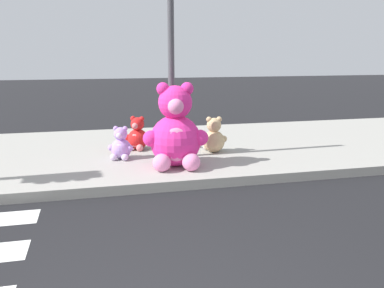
{
  "coord_description": "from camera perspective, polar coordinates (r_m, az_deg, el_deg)",
  "views": [
    {
      "loc": [
        -0.32,
        -2.52,
        1.95
      ],
      "look_at": [
        1.17,
        3.6,
        0.55
      ],
      "focal_mm": 38.41,
      "sensor_mm": 36.0,
      "label": 1
    }
  ],
  "objects": [
    {
      "name": "plush_red",
      "position": [
        7.85,
        -7.6,
        1.08
      ],
      "size": [
        0.44,
        0.46,
        0.64
      ],
      "color": "red",
      "rests_on": "sidewalk"
    },
    {
      "name": "plush_teal",
      "position": [
        7.86,
        -3.16,
        0.98
      ],
      "size": [
        0.4,
        0.43,
        0.57
      ],
      "color": "teal",
      "rests_on": "sidewalk"
    },
    {
      "name": "sidewalk",
      "position": [
        7.95,
        -10.96,
        -1.34
      ],
      "size": [
        28.0,
        4.4,
        0.15
      ],
      "primitive_type": "cube",
      "color": "#9E9B93",
      "rests_on": "ground_plane"
    },
    {
      "name": "plush_pink_large",
      "position": [
        6.58,
        -2.3,
        1.48
      ],
      "size": [
        1.03,
        0.94,
        1.35
      ],
      "color": "#F22D93",
      "rests_on": "sidewalk"
    },
    {
      "name": "plush_tan",
      "position": [
        7.6,
        3.02,
        0.87
      ],
      "size": [
        0.51,
        0.46,
        0.67
      ],
      "color": "tan",
      "rests_on": "sidewalk"
    },
    {
      "name": "sign_pole",
      "position": [
        7.04,
        -2.91,
        11.69
      ],
      "size": [
        0.56,
        0.11,
        3.2
      ],
      "color": "#4C4C51",
      "rests_on": "sidewalk"
    },
    {
      "name": "plush_lavender",
      "position": [
        7.19,
        -9.85,
        -0.26
      ],
      "size": [
        0.43,
        0.41,
        0.58
      ],
      "color": "#B28CD8",
      "rests_on": "sidewalk"
    }
  ]
}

